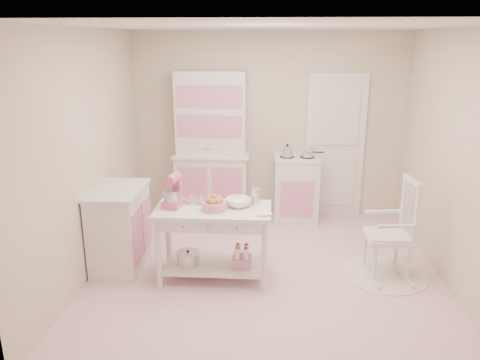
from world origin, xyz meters
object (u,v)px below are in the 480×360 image
object	(u,v)px
stand_mixer	(173,191)
bread_basket	(214,206)
rocking_chair	(389,228)
work_table	(214,244)
stove	(296,189)
base_cabinet	(120,228)
hutch	(211,146)

from	to	relation	value
stand_mixer	bread_basket	distance (m)	0.46
rocking_chair	work_table	size ratio (longest dim) A/B	0.92
stove	stand_mixer	bearing A→B (deg)	-128.01
stove	rocking_chair	bearing A→B (deg)	-60.62
base_cabinet	stand_mixer	world-z (taller)	stand_mixer
hutch	base_cabinet	world-z (taller)	hutch
stove	base_cabinet	distance (m)	2.57
hutch	stand_mixer	size ratio (longest dim) A/B	6.12
base_cabinet	hutch	bearing A→B (deg)	62.57
work_table	stand_mixer	distance (m)	0.71
rocking_chair	bread_basket	world-z (taller)	rocking_chair
rocking_chair	bread_basket	size ratio (longest dim) A/B	4.40
rocking_chair	stand_mixer	size ratio (longest dim) A/B	3.24
stand_mixer	stove	bearing A→B (deg)	63.81
hutch	bread_basket	world-z (taller)	hutch
rocking_chair	stove	bearing A→B (deg)	112.38
base_cabinet	stand_mixer	xyz separation A→B (m)	(0.66, -0.20, 0.51)
base_cabinet	rocking_chair	xyz separation A→B (m)	(2.94, -0.03, 0.09)
hutch	stand_mixer	xyz separation A→B (m)	(-0.18, -1.81, -0.07)
hutch	base_cabinet	size ratio (longest dim) A/B	2.26
base_cabinet	bread_basket	xyz separation A→B (m)	(1.10, -0.27, 0.39)
work_table	bread_basket	size ratio (longest dim) A/B	4.80
hutch	bread_basket	bearing A→B (deg)	-82.06
stove	rocking_chair	size ratio (longest dim) A/B	0.84
base_cabinet	rocking_chair	distance (m)	2.94
hutch	work_table	world-z (taller)	hutch
stove	rocking_chair	xyz separation A→B (m)	(0.90, -1.60, 0.09)
stand_mixer	bread_basket	bearing A→B (deg)	2.77
stove	stand_mixer	world-z (taller)	stand_mixer
base_cabinet	rocking_chair	bearing A→B (deg)	-0.68
rocking_chair	stand_mixer	world-z (taller)	stand_mixer
bread_basket	base_cabinet	bearing A→B (deg)	166.24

